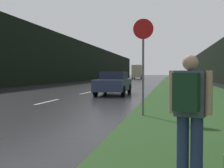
# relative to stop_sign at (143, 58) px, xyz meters

# --- Properties ---
(grass_verge) EXTENTS (6.00, 240.00, 0.02)m
(grass_verge) POSITION_rel_stop_sign_xyz_m (2.53, 30.98, -1.86)
(grass_verge) COLOR #26471E
(grass_verge) RESTS_ON ground_plane
(lane_stripe_c) EXTENTS (0.12, 3.00, 0.01)m
(lane_stripe_c) POSITION_rel_stop_sign_xyz_m (-4.95, 4.19, -1.87)
(lane_stripe_c) COLOR silver
(lane_stripe_c) RESTS_ON ground_plane
(lane_stripe_d) EXTENTS (0.12, 3.00, 0.01)m
(lane_stripe_d) POSITION_rel_stop_sign_xyz_m (-4.95, 11.19, -1.87)
(lane_stripe_d) COLOR silver
(lane_stripe_d) RESTS_ON ground_plane
(lane_stripe_e) EXTENTS (0.12, 3.00, 0.01)m
(lane_stripe_e) POSITION_rel_stop_sign_xyz_m (-4.95, 18.19, -1.87)
(lane_stripe_e) COLOR silver
(lane_stripe_e) RESTS_ON ground_plane
(lane_stripe_f) EXTENTS (0.12, 3.00, 0.01)m
(lane_stripe_f) POSITION_rel_stop_sign_xyz_m (-4.95, 25.19, -1.87)
(lane_stripe_f) COLOR silver
(lane_stripe_f) RESTS_ON ground_plane
(treeline_far_side) EXTENTS (2.00, 140.00, 7.09)m
(treeline_far_side) POSITION_rel_stop_sign_xyz_m (-15.44, 40.98, 1.67)
(treeline_far_side) COLOR black
(treeline_far_side) RESTS_ON ground_plane
(treeline_near_side) EXTENTS (2.00, 140.00, 5.97)m
(treeline_near_side) POSITION_rel_stop_sign_xyz_m (8.53, 40.98, 1.11)
(treeline_near_side) COLOR black
(treeline_near_side) RESTS_ON ground_plane
(stop_sign) EXTENTS (0.65, 0.07, 3.12)m
(stop_sign) POSITION_rel_stop_sign_xyz_m (0.00, 0.00, 0.00)
(stop_sign) COLOR slate
(stop_sign) RESTS_ON ground_plane
(hitchhiker_with_backpack) EXTENTS (0.54, 0.47, 1.60)m
(hitchhiker_with_backpack) POSITION_rel_stop_sign_xyz_m (1.08, -5.97, -0.95)
(hitchhiker_with_backpack) COLOR navy
(hitchhiker_with_backpack) RESTS_ON ground_plane
(car_passing_near) EXTENTS (1.90, 4.65, 1.50)m
(car_passing_near) POSITION_rel_stop_sign_xyz_m (-2.71, 9.78, -1.12)
(car_passing_near) COLOR #2D3856
(car_passing_near) RESTS_ON ground_plane
(delivery_truck) EXTENTS (2.50, 7.91, 3.51)m
(delivery_truck) POSITION_rel_stop_sign_xyz_m (-7.20, 70.14, -0.02)
(delivery_truck) COLOR #6E684F
(delivery_truck) RESTS_ON ground_plane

